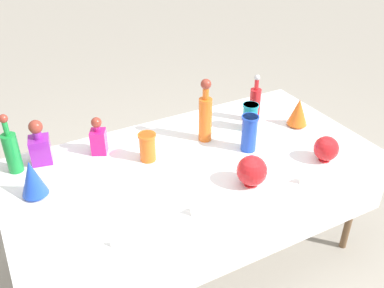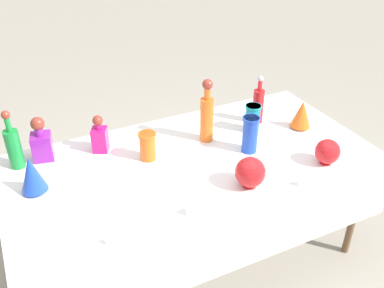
{
  "view_description": "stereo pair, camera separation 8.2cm",
  "coord_description": "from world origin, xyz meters",
  "px_view_note": "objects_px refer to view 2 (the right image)",
  "views": [
    {
      "loc": [
        -0.94,
        -1.76,
        2.11
      ],
      "look_at": [
        0.0,
        0.0,
        0.86
      ],
      "focal_mm": 40.0,
      "sensor_mm": 36.0,
      "label": 1
    },
    {
      "loc": [
        -0.87,
        -1.8,
        2.11
      ],
      "look_at": [
        0.0,
        0.0,
        0.86
      ],
      "focal_mm": 40.0,
      "sensor_mm": 36.0,
      "label": 2
    }
  ],
  "objects_px": {
    "tall_bottle_0": "(207,115)",
    "fluted_vase_0": "(302,114)",
    "tall_bottle_1": "(14,146)",
    "square_decanter_1": "(100,136)",
    "slender_vase_2": "(148,145)",
    "slender_vase_1": "(250,133)",
    "slender_vase_0": "(253,117)",
    "round_bowl_0": "(327,152)",
    "square_decanter_0": "(41,142)",
    "round_bowl_1": "(250,172)",
    "fluted_vase_1": "(32,174)",
    "tall_bottle_2": "(258,104)"
  },
  "relations": [
    {
      "from": "tall_bottle_1",
      "to": "round_bowl_0",
      "type": "height_order",
      "value": "tall_bottle_1"
    },
    {
      "from": "round_bowl_0",
      "to": "round_bowl_1",
      "type": "distance_m",
      "value": 0.49
    },
    {
      "from": "fluted_vase_1",
      "to": "round_bowl_1",
      "type": "height_order",
      "value": "fluted_vase_1"
    },
    {
      "from": "square_decanter_1",
      "to": "round_bowl_0",
      "type": "bearing_deg",
      "value": -31.86
    },
    {
      "from": "square_decanter_0",
      "to": "square_decanter_1",
      "type": "height_order",
      "value": "square_decanter_0"
    },
    {
      "from": "tall_bottle_0",
      "to": "slender_vase_0",
      "type": "relative_size",
      "value": 2.27
    },
    {
      "from": "slender_vase_1",
      "to": "fluted_vase_0",
      "type": "distance_m",
      "value": 0.45
    },
    {
      "from": "slender_vase_1",
      "to": "square_decanter_1",
      "type": "bearing_deg",
      "value": 153.84
    },
    {
      "from": "tall_bottle_1",
      "to": "square_decanter_0",
      "type": "relative_size",
      "value": 1.32
    },
    {
      "from": "square_decanter_1",
      "to": "round_bowl_1",
      "type": "xyz_separation_m",
      "value": [
        0.59,
        -0.66,
        -0.01
      ]
    },
    {
      "from": "fluted_vase_0",
      "to": "round_bowl_0",
      "type": "height_order",
      "value": "fluted_vase_0"
    },
    {
      "from": "fluted_vase_1",
      "to": "fluted_vase_0",
      "type": "bearing_deg",
      "value": -2.09
    },
    {
      "from": "square_decanter_1",
      "to": "slender_vase_1",
      "type": "relative_size",
      "value": 1.04
    },
    {
      "from": "square_decanter_0",
      "to": "square_decanter_1",
      "type": "distance_m",
      "value": 0.32
    },
    {
      "from": "tall_bottle_2",
      "to": "slender_vase_2",
      "type": "height_order",
      "value": "tall_bottle_2"
    },
    {
      "from": "fluted_vase_0",
      "to": "round_bowl_1",
      "type": "height_order",
      "value": "fluted_vase_0"
    },
    {
      "from": "slender_vase_0",
      "to": "tall_bottle_0",
      "type": "bearing_deg",
      "value": 175.47
    },
    {
      "from": "square_decanter_1",
      "to": "slender_vase_2",
      "type": "distance_m",
      "value": 0.29
    },
    {
      "from": "tall_bottle_0",
      "to": "slender_vase_2",
      "type": "distance_m",
      "value": 0.4
    },
    {
      "from": "square_decanter_0",
      "to": "round_bowl_0",
      "type": "distance_m",
      "value": 1.57
    },
    {
      "from": "tall_bottle_0",
      "to": "fluted_vase_0",
      "type": "xyz_separation_m",
      "value": [
        0.6,
        -0.13,
        -0.07
      ]
    },
    {
      "from": "tall_bottle_1",
      "to": "round_bowl_1",
      "type": "height_order",
      "value": "tall_bottle_1"
    },
    {
      "from": "slender_vase_1",
      "to": "round_bowl_0",
      "type": "relative_size",
      "value": 1.49
    },
    {
      "from": "tall_bottle_1",
      "to": "tall_bottle_2",
      "type": "xyz_separation_m",
      "value": [
        1.46,
        -0.14,
        -0.01
      ]
    },
    {
      "from": "fluted_vase_1",
      "to": "round_bowl_0",
      "type": "relative_size",
      "value": 1.37
    },
    {
      "from": "tall_bottle_1",
      "to": "fluted_vase_0",
      "type": "height_order",
      "value": "tall_bottle_1"
    },
    {
      "from": "tall_bottle_2",
      "to": "tall_bottle_1",
      "type": "bearing_deg",
      "value": 174.41
    },
    {
      "from": "fluted_vase_1",
      "to": "slender_vase_1",
      "type": "bearing_deg",
      "value": -7.29
    },
    {
      "from": "tall_bottle_1",
      "to": "fluted_vase_1",
      "type": "height_order",
      "value": "tall_bottle_1"
    },
    {
      "from": "fluted_vase_0",
      "to": "round_bowl_0",
      "type": "xyz_separation_m",
      "value": [
        -0.12,
        -0.39,
        -0.02
      ]
    },
    {
      "from": "slender_vase_2",
      "to": "fluted_vase_0",
      "type": "xyz_separation_m",
      "value": [
        0.99,
        -0.09,
        0.01
      ]
    },
    {
      "from": "square_decanter_1",
      "to": "fluted_vase_0",
      "type": "distance_m",
      "value": 1.24
    },
    {
      "from": "tall_bottle_1",
      "to": "tall_bottle_2",
      "type": "height_order",
      "value": "tall_bottle_1"
    },
    {
      "from": "tall_bottle_0",
      "to": "round_bowl_0",
      "type": "bearing_deg",
      "value": -47.0
    },
    {
      "from": "tall_bottle_2",
      "to": "fluted_vase_0",
      "type": "xyz_separation_m",
      "value": [
        0.2,
        -0.18,
        -0.03
      ]
    },
    {
      "from": "tall_bottle_0",
      "to": "slender_vase_1",
      "type": "bearing_deg",
      "value": -52.89
    },
    {
      "from": "tall_bottle_0",
      "to": "square_decanter_1",
      "type": "relative_size",
      "value": 1.74
    },
    {
      "from": "tall_bottle_0",
      "to": "tall_bottle_2",
      "type": "xyz_separation_m",
      "value": [
        0.4,
        0.06,
        -0.05
      ]
    },
    {
      "from": "tall_bottle_1",
      "to": "round_bowl_1",
      "type": "relative_size",
      "value": 2.06
    },
    {
      "from": "square_decanter_1",
      "to": "round_bowl_1",
      "type": "relative_size",
      "value": 1.37
    },
    {
      "from": "square_decanter_1",
      "to": "slender_vase_2",
      "type": "relative_size",
      "value": 1.38
    },
    {
      "from": "round_bowl_0",
      "to": "slender_vase_2",
      "type": "bearing_deg",
      "value": 151.36
    },
    {
      "from": "slender_vase_0",
      "to": "round_bowl_0",
      "type": "bearing_deg",
      "value": -70.68
    },
    {
      "from": "square_decanter_1",
      "to": "slender_vase_1",
      "type": "distance_m",
      "value": 0.86
    },
    {
      "from": "square_decanter_0",
      "to": "tall_bottle_0",
      "type": "bearing_deg",
      "value": -13.59
    },
    {
      "from": "tall_bottle_1",
      "to": "square_decanter_1",
      "type": "distance_m",
      "value": 0.46
    },
    {
      "from": "round_bowl_0",
      "to": "fluted_vase_1",
      "type": "bearing_deg",
      "value": 163.34
    },
    {
      "from": "tall_bottle_0",
      "to": "slender_vase_1",
      "type": "relative_size",
      "value": 1.8
    },
    {
      "from": "fluted_vase_1",
      "to": "square_decanter_1",
      "type": "bearing_deg",
      "value": 29.39
    },
    {
      "from": "slender_vase_0",
      "to": "slender_vase_1",
      "type": "xyz_separation_m",
      "value": [
        -0.14,
        -0.19,
        0.02
      ]
    }
  ]
}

